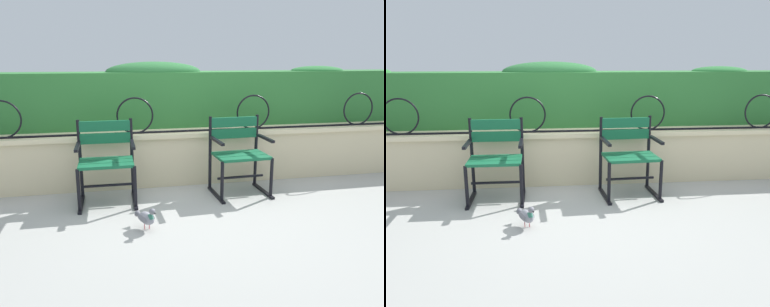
{
  "view_description": "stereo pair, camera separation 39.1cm",
  "coord_description": "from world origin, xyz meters",
  "views": [
    {
      "loc": [
        -0.77,
        -3.58,
        1.49
      ],
      "look_at": [
        0.0,
        0.13,
        0.55
      ],
      "focal_mm": 36.68,
      "sensor_mm": 36.0,
      "label": 1
    },
    {
      "loc": [
        -0.38,
        -3.64,
        1.49
      ],
      "look_at": [
        0.0,
        0.13,
        0.55
      ],
      "focal_mm": 36.68,
      "sensor_mm": 36.0,
      "label": 2
    }
  ],
  "objects": [
    {
      "name": "iron_arch_fence",
      "position": [
        -0.41,
        0.87,
        0.8
      ],
      "size": [
        7.7,
        0.02,
        0.42
      ],
      "color": "black",
      "rests_on": "stone_wall"
    },
    {
      "name": "stone_wall",
      "position": [
        0.0,
        0.95,
        0.32
      ],
      "size": [
        8.26,
        0.41,
        0.63
      ],
      "color": "beige",
      "rests_on": "ground"
    },
    {
      "name": "park_chair_right",
      "position": [
        0.59,
        0.44,
        0.46
      ],
      "size": [
        0.62,
        0.55,
        0.85
      ],
      "color": "#145B38",
      "rests_on": "ground"
    },
    {
      "name": "hedge_row",
      "position": [
        -0.03,
        1.38,
        0.99
      ],
      "size": [
        8.1,
        0.52,
        0.8
      ],
      "color": "#2D7033",
      "rests_on": "stone_wall"
    },
    {
      "name": "park_chair_left",
      "position": [
        -0.84,
        0.44,
        0.46
      ],
      "size": [
        0.59,
        0.52,
        0.85
      ],
      "color": "#145B38",
      "rests_on": "ground"
    },
    {
      "name": "pigeon_near_chairs",
      "position": [
        -0.51,
        -0.35,
        0.11
      ],
      "size": [
        0.19,
        0.27,
        0.22
      ],
      "color": "gray",
      "rests_on": "ground"
    },
    {
      "name": "ground_plane",
      "position": [
        0.0,
        0.0,
        0.0
      ],
      "size": [
        60.0,
        60.0,
        0.0
      ],
      "primitive_type": "plane",
      "color": "#9E9E99"
    }
  ]
}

